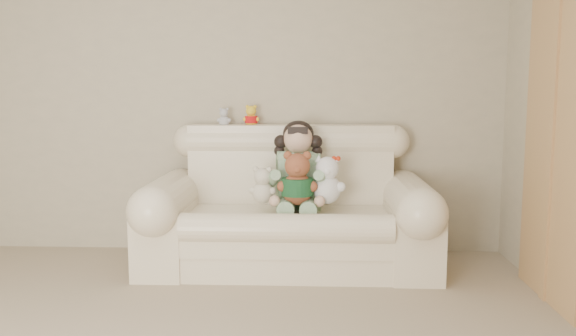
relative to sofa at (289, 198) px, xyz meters
The scene contains 9 objects.
wall_back 1.10m from the sofa, 138.85° to the left, with size 4.50×4.50×0.00m, color tan.
sofa is the anchor object (origin of this frame).
door_panel 1.83m from the sofa, 20.07° to the right, with size 0.06×0.90×2.10m, color #B1794C.
seated_child 0.26m from the sofa, 50.49° to the left, with size 0.40×0.49×0.67m, color #307933, non-canonical shape.
brown_teddy 0.26m from the sofa, 65.06° to the right, with size 0.28×0.22×0.44m, color brown, non-canonical shape.
white_cat 0.34m from the sofa, 18.22° to the right, with size 0.26×0.20×0.40m, color white, non-canonical shape.
cream_teddy 0.25m from the sofa, 150.24° to the right, with size 0.20×0.15×0.31m, color beige, non-canonical shape.
yellow_mini_bear 0.77m from the sofa, 128.96° to the left, with size 0.13×0.10×0.20m, color #FBF134, non-canonical shape.
grey_mini_plush 0.86m from the sofa, 144.65° to the left, with size 0.11×0.09×0.17m, color silver, non-canonical shape.
Camera 1 is at (0.76, -2.26, 1.29)m, focal length 37.29 mm.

